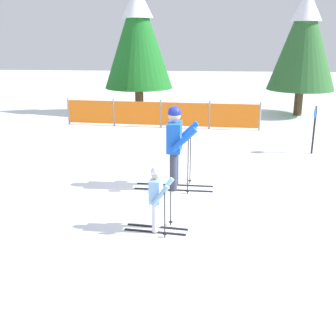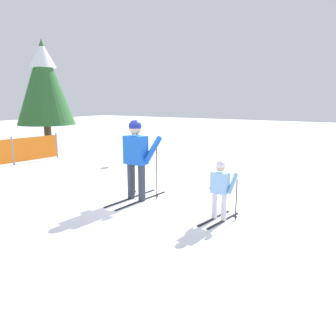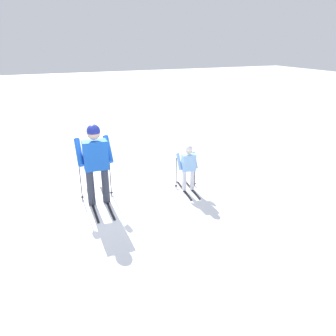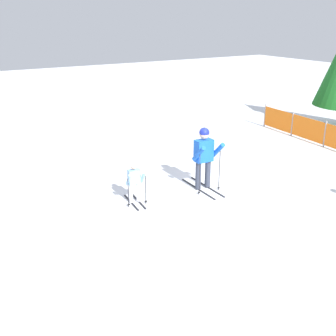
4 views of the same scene
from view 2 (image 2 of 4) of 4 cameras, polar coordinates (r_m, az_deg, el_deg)
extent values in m
plane|color=white|center=(7.35, -4.93, -5.27)|extent=(60.00, 60.00, 0.00)
cube|color=black|center=(7.36, -6.40, -5.19)|extent=(1.64, 0.11, 0.02)
cube|color=black|center=(7.16, -4.54, -5.63)|extent=(1.64, 0.11, 0.02)
cylinder|color=#333847|center=(7.26, -6.47, -2.18)|extent=(0.16, 0.16, 0.78)
cylinder|color=#333847|center=(7.06, -4.59, -2.54)|extent=(0.16, 0.16, 0.78)
cube|color=blue|center=(7.02, -5.66, 3.13)|extent=(0.30, 0.50, 0.61)
cylinder|color=blue|center=(7.38, -6.28, 3.74)|extent=(0.54, 0.14, 0.52)
cylinder|color=blue|center=(6.99, -2.58, 3.36)|extent=(0.54, 0.14, 0.52)
sphere|color=#D8AD8C|center=(6.97, -5.73, 6.86)|extent=(0.26, 0.26, 0.26)
sphere|color=navy|center=(6.96, -5.74, 7.24)|extent=(0.27, 0.27, 0.27)
cylinder|color=black|center=(7.55, -5.86, -0.09)|extent=(0.02, 0.02, 1.21)
cylinder|color=black|center=(7.68, -5.78, -4.08)|extent=(0.07, 0.07, 0.01)
cylinder|color=black|center=(7.14, -1.98, -0.71)|extent=(0.02, 0.02, 1.21)
cylinder|color=black|center=(7.28, -1.95, -4.91)|extent=(0.07, 0.07, 0.01)
cube|color=black|center=(6.16, 8.04, -8.65)|extent=(1.03, 0.18, 0.02)
cube|color=black|center=(6.07, 9.61, -9.03)|extent=(1.03, 0.18, 0.02)
cylinder|color=silver|center=(6.08, 8.11, -6.39)|extent=(0.10, 0.10, 0.49)
cylinder|color=silver|center=(5.98, 9.70, -6.75)|extent=(0.10, 0.10, 0.49)
cube|color=#8CBFF2|center=(5.91, 9.03, -2.55)|extent=(0.21, 0.32, 0.38)
cylinder|color=#8CBFF2|center=(6.10, 8.08, -2.12)|extent=(0.30, 0.11, 0.36)
cylinder|color=#8CBFF2|center=(5.91, 11.19, -2.67)|extent=(0.30, 0.11, 0.36)
sphere|color=#D8AD8C|center=(5.84, 9.12, 0.19)|extent=(0.16, 0.16, 0.16)
sphere|color=white|center=(5.84, 9.13, 0.47)|extent=(0.17, 0.17, 0.17)
cylinder|color=black|center=(6.27, 8.07, -4.71)|extent=(0.02, 0.02, 0.76)
cylinder|color=black|center=(6.37, 7.98, -7.48)|extent=(0.07, 0.07, 0.01)
cylinder|color=black|center=(6.05, 11.79, -5.47)|extent=(0.02, 0.02, 0.76)
cylinder|color=black|center=(6.15, 11.67, -8.33)|extent=(0.07, 0.07, 0.01)
cylinder|color=gray|center=(12.15, -25.43, 2.71)|extent=(0.06, 0.06, 0.96)
cylinder|color=gray|center=(12.99, -18.80, 3.73)|extent=(0.06, 0.06, 0.96)
cube|color=orange|center=(12.55, -22.01, 3.24)|extent=(1.68, 0.16, 0.81)
cylinder|color=#4C3823|center=(16.53, -20.16, 5.34)|extent=(0.33, 0.33, 1.03)
cone|color=#2B5E2C|center=(16.46, -20.77, 13.75)|extent=(2.61, 2.61, 3.82)
cone|color=white|center=(16.57, -21.09, 17.96)|extent=(1.17, 1.17, 1.15)
cylinder|color=black|center=(11.71, -6.15, 4.31)|extent=(0.05, 0.05, 1.29)
cylinder|color=blue|center=(11.63, -6.14, 6.67)|extent=(0.14, 0.26, 0.28)
camera|label=1|loc=(7.21, 69.04, 11.98)|focal=45.00mm
camera|label=3|loc=(5.65, -69.40, 16.20)|focal=35.00mm
camera|label=4|loc=(14.49, 43.73, 18.25)|focal=45.00mm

